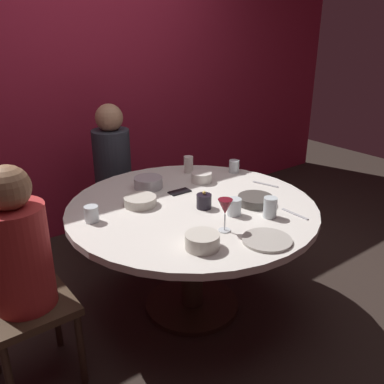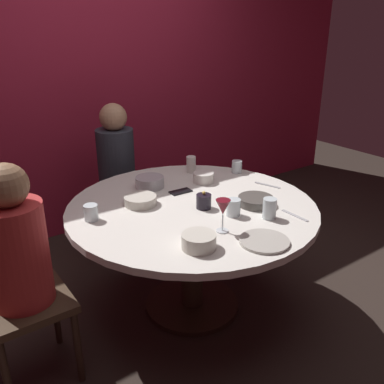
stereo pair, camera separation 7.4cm
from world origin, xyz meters
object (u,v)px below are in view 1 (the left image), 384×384
object	(u,v)px
dining_table	(192,224)
seated_diner_left	(20,258)
candle_holder	(204,201)
bowl_serving_large	(148,183)
cell_phone	(180,192)
bowl_sauce_side	(255,200)
cup_near_candle	(234,207)
cup_by_right_diner	(270,207)
cup_center_front	(92,214)
cup_far_edge	(234,166)
dinner_plate	(267,240)
bowl_rice_portion	(202,241)
cup_by_left_diner	(188,164)
bowl_small_white	(140,201)
wine_glass	(225,208)
bowl_salad_center	(202,177)
seated_diner_back	(112,162)

from	to	relation	value
dining_table	seated_diner_left	xyz separation A→B (m)	(-0.99, 0.00, 0.13)
candle_holder	seated_diner_left	bearing A→B (deg)	175.52
dining_table	bowl_serving_large	xyz separation A→B (m)	(-0.06, 0.39, 0.17)
cell_phone	bowl_sauce_side	bearing A→B (deg)	32.45
cup_near_candle	bowl_sauce_side	bearing A→B (deg)	9.73
cup_by_right_diner	cup_center_front	size ratio (longest dim) A/B	1.30
cup_by_right_diner	cup_center_front	bearing A→B (deg)	146.05
seated_diner_left	cup_center_front	world-z (taller)	seated_diner_left
dining_table	cup_far_edge	xyz separation A→B (m)	(0.59, 0.28, 0.17)
dinner_plate	bowl_rice_portion	bearing A→B (deg)	154.08
cup_far_edge	candle_holder	bearing A→B (deg)	-147.58
bowl_sauce_side	bowl_rice_portion	distance (m)	0.61
seated_diner_left	dinner_plate	world-z (taller)	seated_diner_left
cup_by_right_diner	bowl_sauce_side	bearing A→B (deg)	69.60
candle_holder	cup_near_candle	bearing A→B (deg)	-66.62
cup_center_front	cup_by_left_diner	bearing A→B (deg)	20.04
bowl_serving_large	cup_by_right_diner	size ratio (longest dim) A/B	1.61
cup_by_left_diner	cup_by_right_diner	bearing A→B (deg)	-95.94
bowl_small_white	cup_near_candle	world-z (taller)	cup_near_candle
cup_by_left_diner	cup_center_front	xyz separation A→B (m)	(-0.90, -0.33, -0.01)
wine_glass	bowl_rice_portion	world-z (taller)	wine_glass
seated_diner_left	cup_far_edge	xyz separation A→B (m)	(1.58, 0.28, 0.05)
bowl_small_white	cup_by_right_diner	bearing A→B (deg)	-49.59
bowl_salad_center	dinner_plate	bearing A→B (deg)	-107.05
cup_by_right_diner	cup_center_front	xyz separation A→B (m)	(-0.81, 0.54, -0.01)
wine_glass	cup_by_left_diner	world-z (taller)	wine_glass
dinner_plate	bowl_sauce_side	xyz separation A→B (m)	(0.28, 0.36, 0.02)
candle_holder	bowl_salad_center	bearing A→B (deg)	53.43
dining_table	bowl_sauce_side	xyz separation A→B (m)	(0.30, -0.22, 0.16)
seated_diner_back	cup_center_front	distance (m)	1.04
wine_glass	dining_table	bearing A→B (deg)	79.23
bowl_rice_portion	bowl_small_white	bearing A→B (deg)	87.80
cell_phone	bowl_small_white	world-z (taller)	bowl_small_white
cup_near_candle	cell_phone	bearing A→B (deg)	96.05
dinner_plate	bowl_serving_large	world-z (taller)	bowl_serving_large
bowl_sauce_side	cup_center_front	world-z (taller)	cup_center_front
cup_near_candle	cup_by_right_diner	bearing A→B (deg)	-45.57
wine_glass	cup_by_left_diner	distance (m)	0.94
dining_table	candle_holder	size ratio (longest dim) A/B	13.98
wine_glass	bowl_serving_large	xyz separation A→B (m)	(0.01, 0.76, -0.09)
dining_table	bowl_sauce_side	size ratio (longest dim) A/B	7.08
cup_by_left_diner	bowl_small_white	bearing A→B (deg)	-152.69
seated_diner_back	cup_near_candle	distance (m)	1.27
cup_far_edge	dining_table	bearing A→B (deg)	-154.77
dinner_plate	bowl_rice_portion	world-z (taller)	bowl_rice_portion
bowl_serving_large	cup_near_candle	bearing A→B (deg)	-75.83
dining_table	bowl_salad_center	bearing A→B (deg)	43.11
seated_diner_back	bowl_small_white	world-z (taller)	seated_diner_back
wine_glass	dinner_plate	bearing A→B (deg)	-66.36
wine_glass	cup_by_right_diner	bearing A→B (deg)	-4.70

